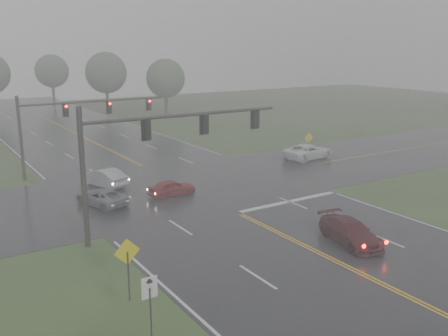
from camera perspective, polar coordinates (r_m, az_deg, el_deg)
ground at (r=23.99m, az=21.84°, el=-14.30°), size 180.00×180.00×0.00m
main_road at (r=38.03m, az=-3.23°, el=-2.83°), size 18.00×160.00×0.02m
cross_street at (r=39.72m, az=-4.65°, el=-2.13°), size 120.00×14.00×0.02m
stop_bar at (r=36.09m, az=7.45°, el=-3.86°), size 8.50×0.50×0.01m
sedan_maroon at (r=29.47m, az=14.17°, el=-8.33°), size 2.70×4.85×1.33m
sedan_red at (r=37.40m, az=-5.95°, el=-3.18°), size 3.58×1.48×1.21m
sedan_silver at (r=40.79m, az=-13.54°, el=-2.05°), size 2.88×4.64×1.44m
car_grey at (r=36.10m, az=-13.79°, el=-4.15°), size 3.15×4.60×1.17m
pickup_white at (r=49.74m, az=9.56°, el=1.01°), size 5.66×3.07×1.51m
signal_gantry_near at (r=28.94m, az=-8.59°, el=2.83°), size 12.90×0.34×7.82m
signal_gantry_far at (r=44.61m, az=-17.33°, el=5.52°), size 12.88×0.35×6.98m
sign_diamond_west at (r=22.24m, az=-10.96°, el=-10.20°), size 1.20×0.13×2.90m
sign_arrow_white at (r=18.96m, az=-8.46°, el=-14.53°), size 0.62×0.11×2.80m
sign_diamond_east at (r=49.60m, az=9.65°, el=3.04°), size 1.08×0.08×2.61m
tree_ne_a at (r=85.01m, az=-13.32°, el=10.53°), size 6.70×6.70×9.84m
tree_e_near at (r=79.25m, az=-6.71°, el=10.12°), size 6.04×6.04×8.87m
tree_n_far at (r=101.97m, az=-19.08°, el=10.42°), size 6.27×6.27×9.21m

